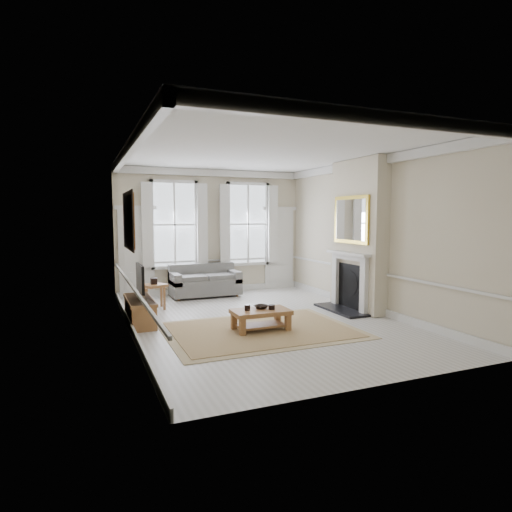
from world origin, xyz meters
name	(u,v)px	position (x,y,z in m)	size (l,w,h in m)	color
floor	(263,321)	(0.00, 0.00, 0.00)	(7.20, 7.20, 0.00)	#B7B5AD
ceiling	(263,151)	(0.00, 0.00, 3.40)	(7.20, 7.20, 0.00)	white
back_wall	(212,232)	(0.00, 3.60, 1.70)	(5.20, 5.20, 0.00)	beige
left_wall	(128,241)	(-2.60, 0.00, 1.70)	(7.20, 7.20, 0.00)	beige
right_wall	(370,236)	(2.60, 0.00, 1.70)	(7.20, 7.20, 0.00)	beige
window_left	(174,225)	(-1.05, 3.55, 1.90)	(1.26, 0.20, 2.20)	#B2BCC6
window_right	(248,224)	(1.05, 3.55, 1.90)	(1.26, 0.20, 2.20)	#B2BCC6
door_left	(137,254)	(-2.05, 3.56, 1.15)	(0.90, 0.08, 2.30)	silver
door_right	(279,249)	(2.05, 3.56, 1.15)	(0.90, 0.08, 2.30)	silver
painting	(128,221)	(-2.56, 0.30, 2.05)	(0.05, 1.66, 1.06)	#A05F1B
chimney_breast	(358,235)	(2.43, 0.20, 1.70)	(0.35, 1.70, 3.38)	beige
hearth	(341,310)	(2.00, 0.20, 0.03)	(0.55, 1.50, 0.05)	black
fireplace	(349,278)	(2.20, 0.20, 0.73)	(0.21, 1.45, 1.33)	silver
mirror	(351,220)	(2.21, 0.20, 2.05)	(0.06, 1.26, 1.06)	gold
sofa	(205,283)	(-0.36, 3.11, 0.36)	(1.80, 0.88, 0.85)	#5C5D5A
side_table	(154,289)	(-1.86, 2.01, 0.47)	(0.63, 0.63, 0.58)	brown
rug	(261,330)	(-0.33, -0.65, 0.01)	(3.50, 2.60, 0.02)	#9F8752
coffee_table	(261,314)	(-0.33, -0.65, 0.32)	(1.07, 0.64, 0.40)	brown
ceramic_pot_a	(247,307)	(-0.58, -0.60, 0.45)	(0.11, 0.11, 0.11)	black
ceramic_pot_b	(272,307)	(-0.13, -0.70, 0.44)	(0.12, 0.12, 0.09)	black
bowl	(261,307)	(-0.28, -0.55, 0.43)	(0.26, 0.26, 0.06)	black
tv_stand	(140,311)	(-2.34, 0.77, 0.25)	(0.46, 1.42, 0.51)	brown
tv	(140,279)	(-2.32, 0.77, 0.90)	(0.08, 0.90, 0.68)	black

